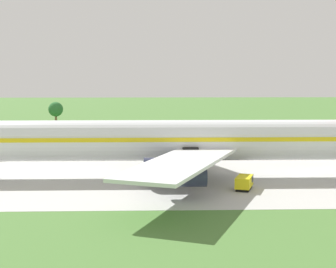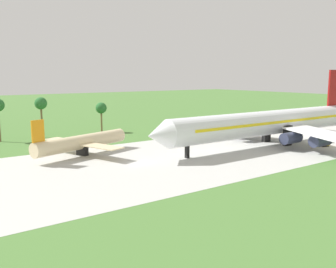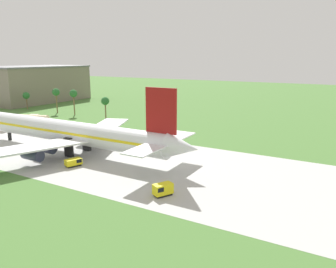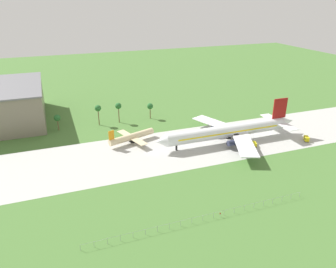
# 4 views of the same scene
# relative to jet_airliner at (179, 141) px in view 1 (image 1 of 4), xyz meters

# --- Properties ---
(jet_airliner) EXTENTS (78.69, 57.48, 19.96)m
(jet_airliner) POSITION_rel_jet_airliner_xyz_m (0.00, 0.00, 0.00)
(jet_airliner) COLOR white
(jet_airliner) RESTS_ON ground_plane
(baggage_tug) EXTENTS (3.23, 4.45, 1.93)m
(baggage_tug) POSITION_rel_jet_airliner_xyz_m (8.79, -8.82, -4.84)
(baggage_tug) COLOR black
(baggage_tug) RESTS_ON ground_plane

